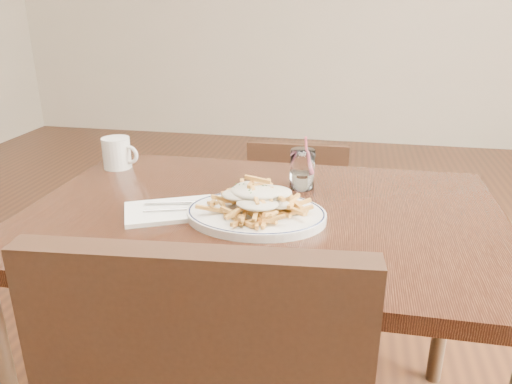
% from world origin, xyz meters
% --- Properties ---
extents(table, '(1.20, 0.80, 0.75)m').
position_xyz_m(table, '(0.00, 0.00, 0.67)').
color(table, black).
rests_on(table, ground).
extents(chair_far, '(0.37, 0.37, 0.78)m').
position_xyz_m(chair_far, '(0.02, 0.63, 0.44)').
color(chair_far, black).
rests_on(chair_far, ground).
extents(fries_plate, '(0.41, 0.38, 0.02)m').
position_xyz_m(fries_plate, '(-0.01, -0.06, 0.76)').
color(fries_plate, white).
rests_on(fries_plate, table).
extents(loaded_fries, '(0.26, 0.22, 0.07)m').
position_xyz_m(loaded_fries, '(-0.01, -0.06, 0.81)').
color(loaded_fries, '#C08A3A').
rests_on(loaded_fries, fries_plate).
extents(napkin, '(0.27, 0.23, 0.01)m').
position_xyz_m(napkin, '(-0.22, -0.06, 0.76)').
color(napkin, white).
rests_on(napkin, table).
extents(cutlery, '(0.18, 0.11, 0.01)m').
position_xyz_m(cutlery, '(-0.22, -0.06, 0.76)').
color(cutlery, silver).
rests_on(cutlery, napkin).
extents(water_glass, '(0.07, 0.07, 0.15)m').
position_xyz_m(water_glass, '(0.08, 0.18, 0.80)').
color(water_glass, white).
rests_on(water_glass, table).
extents(coffee_mug, '(0.12, 0.09, 0.10)m').
position_xyz_m(coffee_mug, '(-0.51, 0.25, 0.80)').
color(coffee_mug, white).
rests_on(coffee_mug, table).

